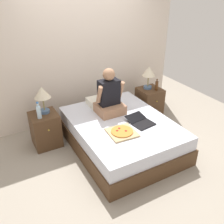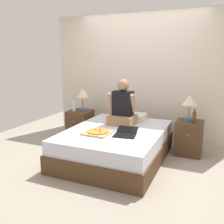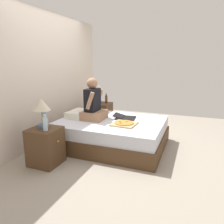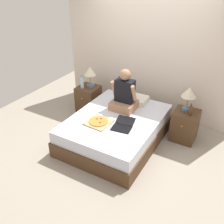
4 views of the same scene
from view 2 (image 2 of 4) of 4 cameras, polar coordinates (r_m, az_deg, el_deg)
The scene contains 13 objects.
ground_plane at distance 4.22m, azimuth 0.94°, elevation -10.48°, with size 5.78×5.78×0.00m, color #9E9384.
wall_back at distance 5.16m, azimuth 6.74°, elevation 8.02°, with size 3.78×0.12×2.50m, color beige.
bed at distance 4.13m, azimuth 0.95°, elevation -7.35°, with size 1.51×1.96×0.50m.
nightstand_left at distance 5.15m, azimuth -7.25°, elevation -2.86°, with size 0.44×0.47×0.58m.
lamp_on_left_nightstand at distance 5.04m, azimuth -6.76°, elevation 4.01°, with size 0.26×0.26×0.45m.
water_bottle at distance 5.02m, azimuth -8.68°, elevation 1.42°, with size 0.07×0.07×0.28m.
nightstand_right at distance 4.49m, azimuth 17.17°, elevation -5.63°, with size 0.44×0.47×0.58m.
lamp_on_right_nightstand at distance 4.40m, azimuth 17.37°, elevation 2.27°, with size 0.26×0.26×0.45m.
beer_bottle at distance 4.29m, azimuth 18.27°, elevation -1.20°, with size 0.06×0.06×0.23m.
pillow at distance 4.66m, azimuth 4.43°, elevation -1.04°, with size 0.52×0.34×0.12m, color silver.
person_seated at distance 4.30m, azimuth 2.42°, elevation 0.95°, with size 0.47×0.40×0.78m.
laptop at distance 3.77m, azimuth 3.13°, elevation -4.94°, with size 0.37×0.45×0.07m.
pizza_box at distance 3.84m, azimuth -3.25°, elevation -4.63°, with size 0.42×0.42×0.04m.
Camera 2 is at (1.48, -3.59, 1.65)m, focal length 40.00 mm.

